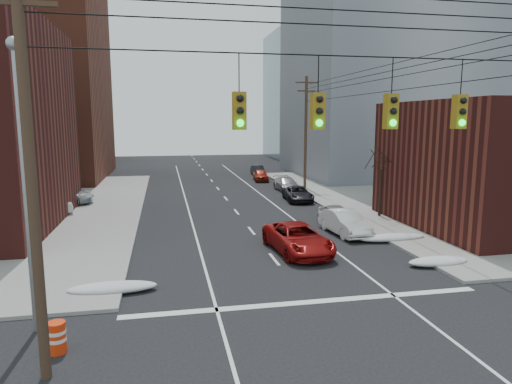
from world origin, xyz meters
name	(u,v)px	position (x,y,z in m)	size (l,w,h in m)	color
building_brick_far	(37,125)	(-26.00, 74.00, 6.00)	(22.00, 18.00, 12.00)	#4D1A17
building_office	(387,73)	(22.00, 44.00, 12.50)	(22.00, 20.00, 25.00)	gray
building_glass	(328,96)	(24.00, 70.00, 11.00)	(20.00, 18.00, 22.00)	gray
utility_pole_left	(30,164)	(-8.50, 3.00, 5.78)	(2.20, 0.28, 11.00)	#473323
utility_pole_far	(306,131)	(8.50, 34.00, 5.78)	(2.20, 0.28, 11.00)	#473323
traffic_signals	(355,109)	(0.10, 2.97, 7.17)	(17.00, 0.42, 2.02)	black
street_light	(23,163)	(-9.50, 6.00, 5.54)	(0.44, 0.44, 9.32)	gray
bare_tree	(380,185)	(9.59, 20.00, 2.32)	(2.09, 2.20, 4.93)	black
snow_nw	(113,288)	(-7.40, 9.00, 0.21)	(3.50, 1.08, 0.42)	silver
snow_ne	(438,261)	(7.40, 9.50, 0.21)	(3.00, 1.08, 0.42)	silver
snow_east_far	(392,238)	(7.40, 14.00, 0.21)	(4.00, 1.08, 0.42)	silver
red_pickup	(298,238)	(1.50, 12.97, 0.75)	(2.47, 5.36, 1.49)	maroon
parked_car_a	(338,216)	(5.69, 17.99, 0.69)	(1.63, 4.04, 1.38)	#A2A2A7
parked_car_b	(345,222)	(5.35, 16.04, 0.73)	(1.55, 4.44, 1.46)	white
parked_car_c	(298,194)	(5.86, 27.55, 0.62)	(2.07, 4.50, 1.25)	black
parked_car_d	(287,184)	(6.40, 33.17, 0.66)	(1.84, 4.52, 1.31)	#A09FA3
parked_car_e	(261,175)	(5.44, 40.78, 0.65)	(1.53, 3.81, 1.30)	maroon
parked_car_f	(258,170)	(6.15, 45.94, 0.61)	(1.30, 3.72, 1.23)	black
lot_car_a	(38,205)	(-14.01, 24.77, 0.89)	(1.56, 4.48, 1.48)	silver
lot_car_b	(59,195)	(-13.57, 29.22, 0.89)	(2.44, 5.29, 1.47)	#B1B1B6
construction_barrel	(57,337)	(-8.50, 4.37, 0.49)	(0.61, 0.61, 0.95)	red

